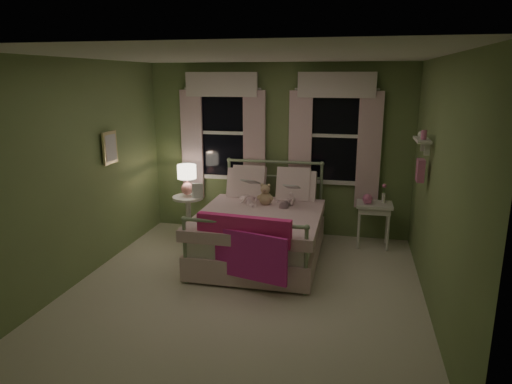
% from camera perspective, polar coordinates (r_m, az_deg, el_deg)
% --- Properties ---
extents(room_shell, '(4.20, 4.20, 4.20)m').
position_cam_1_polar(room_shell, '(4.97, -1.38, 1.53)').
color(room_shell, beige).
rests_on(room_shell, ground).
extents(bed, '(1.58, 2.04, 1.18)m').
position_cam_1_polar(bed, '(6.17, 0.70, -4.77)').
color(bed, white).
rests_on(bed, ground).
extents(pink_throw, '(1.10, 0.33, 0.71)m').
position_cam_1_polar(pink_throw, '(5.15, -1.64, -6.02)').
color(pink_throw, '#F22F86').
rests_on(pink_throw, bed).
extents(child_left, '(0.33, 0.28, 0.77)m').
position_cam_1_polar(child_left, '(6.47, -0.95, 1.40)').
color(child_left, '#F7D1DD').
rests_on(child_left, bed).
extents(child_right, '(0.34, 0.28, 0.66)m').
position_cam_1_polar(child_right, '(6.38, 3.95, 0.65)').
color(child_right, '#F7D1DD').
rests_on(child_right, bed).
extents(book_left, '(0.22, 0.15, 0.26)m').
position_cam_1_polar(book_left, '(6.23, -1.48, 0.95)').
color(book_left, beige).
rests_on(book_left, child_left).
extents(book_right, '(0.20, 0.13, 0.26)m').
position_cam_1_polar(book_right, '(6.13, 3.61, 0.30)').
color(book_right, beige).
rests_on(book_right, child_right).
extents(teddy_bear, '(0.23, 0.19, 0.31)m').
position_cam_1_polar(teddy_bear, '(6.30, 1.20, -0.50)').
color(teddy_bear, tan).
rests_on(teddy_bear, bed).
extents(nightstand_left, '(0.46, 0.46, 0.65)m').
position_cam_1_polar(nightstand_left, '(6.97, -8.46, -2.38)').
color(nightstand_left, white).
rests_on(nightstand_left, ground).
extents(table_lamp, '(0.28, 0.28, 0.45)m').
position_cam_1_polar(table_lamp, '(6.84, -8.63, 1.92)').
color(table_lamp, pink).
rests_on(table_lamp, nightstand_left).
extents(book_nightstand, '(0.21, 0.25, 0.02)m').
position_cam_1_polar(book_nightstand, '(6.80, -7.99, -0.70)').
color(book_nightstand, beige).
rests_on(book_nightstand, nightstand_left).
extents(nightstand_right, '(0.50, 0.40, 0.64)m').
position_cam_1_polar(nightstand_right, '(6.71, 14.55, -2.18)').
color(nightstand_right, white).
rests_on(nightstand_right, ground).
extents(pink_toy, '(0.14, 0.19, 0.14)m').
position_cam_1_polar(pink_toy, '(6.66, 13.78, -0.84)').
color(pink_toy, pink).
rests_on(pink_toy, nightstand_right).
extents(bud_vase, '(0.06, 0.06, 0.28)m').
position_cam_1_polar(bud_vase, '(6.70, 15.69, -0.15)').
color(bud_vase, white).
rests_on(bud_vase, nightstand_right).
extents(window_left, '(1.34, 0.13, 1.96)m').
position_cam_1_polar(window_left, '(7.08, -4.18, 7.94)').
color(window_left, black).
rests_on(window_left, room_shell).
extents(window_right, '(1.34, 0.13, 1.96)m').
position_cam_1_polar(window_right, '(6.79, 9.82, 7.51)').
color(window_right, black).
rests_on(window_right, room_shell).
extents(wall_shelf, '(0.15, 0.50, 0.60)m').
position_cam_1_polar(wall_shelf, '(5.53, 19.98, 4.33)').
color(wall_shelf, white).
rests_on(wall_shelf, room_shell).
extents(framed_picture, '(0.03, 0.32, 0.42)m').
position_cam_1_polar(framed_picture, '(6.22, -17.79, 5.30)').
color(framed_picture, beige).
rests_on(framed_picture, room_shell).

